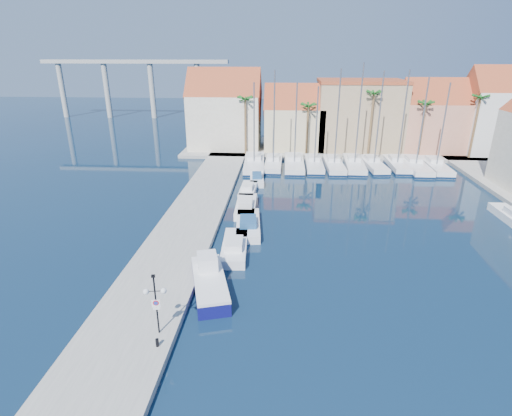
# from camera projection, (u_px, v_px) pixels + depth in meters

# --- Properties ---
(ground) EXTENTS (260.00, 260.00, 0.00)m
(ground) POSITION_uv_depth(u_px,v_px,m) (276.00, 309.00, 27.20)
(ground) COLOR #081C31
(ground) RESTS_ON ground
(quay_west) EXTENTS (6.00, 77.00, 0.50)m
(quay_west) POSITION_uv_depth(u_px,v_px,m) (190.00, 223.00, 40.22)
(quay_west) COLOR gray
(quay_west) RESTS_ON ground
(shore_north) EXTENTS (54.00, 16.00, 0.50)m
(shore_north) POSITION_uv_depth(u_px,v_px,m) (338.00, 149.00, 71.02)
(shore_north) COLOR gray
(shore_north) RESTS_ON ground
(lamp_post) EXTENTS (1.36, 0.52, 4.03)m
(lamp_post) POSITION_uv_depth(u_px,v_px,m) (155.00, 295.00, 23.19)
(lamp_post) COLOR black
(lamp_post) RESTS_ON quay_west
(bollard) EXTENTS (0.20, 0.20, 0.49)m
(bollard) POSITION_uv_depth(u_px,v_px,m) (157.00, 343.00, 22.94)
(bollard) COLOR black
(bollard) RESTS_ON quay_west
(fishing_boat) EXTENTS (3.92, 6.96, 2.31)m
(fishing_boat) POSITION_uv_depth(u_px,v_px,m) (209.00, 281.00, 29.07)
(fishing_boat) COLOR #0E0E55
(fishing_boat) RESTS_ON ground
(motorboat_west_0) EXTENTS (2.43, 6.62, 1.40)m
(motorboat_west_0) POSITION_uv_depth(u_px,v_px,m) (235.00, 247.00, 34.73)
(motorboat_west_0) COLOR white
(motorboat_west_0) RESTS_ON ground
(motorboat_west_1) EXTENTS (2.84, 7.20, 1.40)m
(motorboat_west_1) POSITION_uv_depth(u_px,v_px,m) (248.00, 225.00, 39.20)
(motorboat_west_1) COLOR white
(motorboat_west_1) RESTS_ON ground
(motorboat_west_2) EXTENTS (2.29, 6.69, 1.40)m
(motorboat_west_2) POSITION_uv_depth(u_px,v_px,m) (246.00, 206.00, 43.90)
(motorboat_west_2) COLOR white
(motorboat_west_2) RESTS_ON ground
(motorboat_west_3) EXTENTS (2.00, 5.80, 1.40)m
(motorboat_west_3) POSITION_uv_depth(u_px,v_px,m) (248.00, 190.00, 49.06)
(motorboat_west_3) COLOR white
(motorboat_west_3) RESTS_ON ground
(motorboat_west_4) EXTENTS (2.17, 5.60, 1.40)m
(motorboat_west_4) POSITION_uv_depth(u_px,v_px,m) (257.00, 178.00, 53.42)
(motorboat_west_4) COLOR white
(motorboat_west_4) RESTS_ON ground
(motorboat_east_1) EXTENTS (1.98, 5.97, 1.40)m
(motorboat_east_1) POSITION_uv_depth(u_px,v_px,m) (511.00, 216.00, 41.33)
(motorboat_east_1) COLOR white
(motorboat_east_1) RESTS_ON ground
(sailboat_0) EXTENTS (3.53, 11.47, 12.36)m
(sailboat_0) POSITION_uv_depth(u_px,v_px,m) (254.00, 163.00, 60.68)
(sailboat_0) COLOR white
(sailboat_0) RESTS_ON ground
(sailboat_1) EXTENTS (2.65, 9.41, 14.03)m
(sailboat_1) POSITION_uv_depth(u_px,v_px,m) (274.00, 163.00, 60.38)
(sailboat_1) COLOR white
(sailboat_1) RESTS_ON ground
(sailboat_2) EXTENTS (2.89, 10.87, 12.32)m
(sailboat_2) POSITION_uv_depth(u_px,v_px,m) (294.00, 163.00, 60.55)
(sailboat_2) COLOR white
(sailboat_2) RESTS_ON ground
(sailboat_3) EXTENTS (2.53, 9.54, 11.86)m
(sailboat_3) POSITION_uv_depth(u_px,v_px,m) (314.00, 164.00, 60.22)
(sailboat_3) COLOR white
(sailboat_3) RESTS_ON ground
(sailboat_4) EXTENTS (2.77, 9.69, 14.22)m
(sailboat_4) POSITION_uv_depth(u_px,v_px,m) (334.00, 164.00, 59.79)
(sailboat_4) COLOR white
(sailboat_4) RESTS_ON ground
(sailboat_5) EXTENTS (3.24, 10.40, 14.99)m
(sailboat_5) POSITION_uv_depth(u_px,v_px,m) (354.00, 164.00, 60.09)
(sailboat_5) COLOR white
(sailboat_5) RESTS_ON ground
(sailboat_6) EXTENTS (3.20, 9.44, 13.95)m
(sailboat_6) POSITION_uv_depth(u_px,v_px,m) (373.00, 164.00, 59.95)
(sailboat_6) COLOR white
(sailboat_6) RESTS_ON ground
(sailboat_7) EXTENTS (2.42, 9.04, 14.09)m
(sailboat_7) POSITION_uv_depth(u_px,v_px,m) (396.00, 164.00, 60.03)
(sailboat_7) COLOR white
(sailboat_7) RESTS_ON ground
(sailboat_8) EXTENTS (3.03, 10.73, 13.08)m
(sailboat_8) POSITION_uv_depth(u_px,v_px,m) (415.00, 165.00, 59.45)
(sailboat_8) COLOR white
(sailboat_8) RESTS_ON ground
(sailboat_9) EXTENTS (2.88, 9.93, 12.44)m
(sailboat_9) POSITION_uv_depth(u_px,v_px,m) (435.00, 166.00, 59.11)
(sailboat_9) COLOR white
(sailboat_9) RESTS_ON ground
(building_0) EXTENTS (12.30, 9.00, 13.50)m
(building_0) POSITION_uv_depth(u_px,v_px,m) (225.00, 112.00, 69.09)
(building_0) COLOR beige
(building_0) RESTS_ON shore_north
(building_1) EXTENTS (10.30, 8.00, 11.00)m
(building_1) POSITION_uv_depth(u_px,v_px,m) (294.00, 120.00, 68.77)
(building_1) COLOR beige
(building_1) RESTS_ON shore_north
(building_2) EXTENTS (14.20, 10.20, 11.50)m
(building_2) POSITION_uv_depth(u_px,v_px,m) (358.00, 114.00, 68.63)
(building_2) COLOR tan
(building_2) RESTS_ON shore_north
(building_3) EXTENTS (10.30, 8.00, 12.00)m
(building_3) POSITION_uv_depth(u_px,v_px,m) (432.00, 118.00, 67.08)
(building_3) COLOR tan
(building_3) RESTS_ON shore_north
(building_4) EXTENTS (8.30, 8.00, 14.00)m
(building_4) POSITION_uv_depth(u_px,v_px,m) (491.00, 113.00, 65.16)
(building_4) COLOR white
(building_4) RESTS_ON shore_north
(palm_0) EXTENTS (2.60, 2.60, 10.15)m
(palm_0) POSITION_uv_depth(u_px,v_px,m) (245.00, 101.00, 63.26)
(palm_0) COLOR brown
(palm_0) RESTS_ON shore_north
(palm_1) EXTENTS (2.60, 2.60, 9.15)m
(palm_1) POSITION_uv_depth(u_px,v_px,m) (308.00, 107.00, 62.96)
(palm_1) COLOR brown
(palm_1) RESTS_ON shore_north
(palm_2) EXTENTS (2.60, 2.60, 11.15)m
(palm_2) POSITION_uv_depth(u_px,v_px,m) (374.00, 96.00, 61.62)
(palm_2) COLOR brown
(palm_2) RESTS_ON shore_north
(palm_3) EXTENTS (2.60, 2.60, 9.65)m
(palm_3) POSITION_uv_depth(u_px,v_px,m) (425.00, 105.00, 61.62)
(palm_3) COLOR brown
(palm_3) RESTS_ON shore_north
(palm_4) EXTENTS (2.60, 2.60, 10.65)m
(palm_4) POSITION_uv_depth(u_px,v_px,m) (480.00, 99.00, 60.76)
(palm_4) COLOR brown
(palm_4) RESTS_ON shore_north
(viaduct) EXTENTS (48.00, 2.20, 14.45)m
(viaduct) POSITION_uv_depth(u_px,v_px,m) (131.00, 77.00, 102.11)
(viaduct) COLOR #9E9E99
(viaduct) RESTS_ON ground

